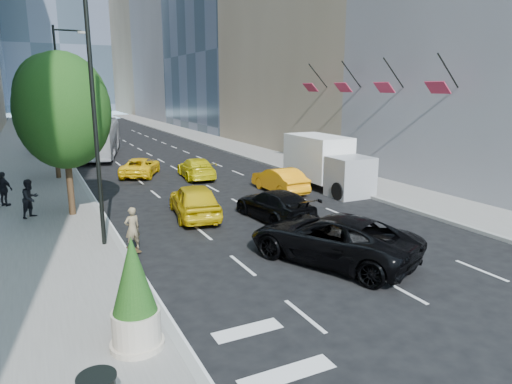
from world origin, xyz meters
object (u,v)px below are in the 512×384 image
black_sedan_lincoln (332,238)px  black_sedan_mercedes (275,205)px  planter_shrub (134,295)px  city_bus (99,138)px  skateboarder (132,231)px  box_truck (326,162)px

black_sedan_lincoln → black_sedan_mercedes: (0.70, 5.44, -0.14)m
black_sedan_mercedes → planter_shrub: (-8.10, -8.17, 0.72)m
black_sedan_lincoln → planter_shrub: bearing=-4.7°
city_bus → skateboarder: bearing=-82.0°
black_sedan_lincoln → black_sedan_mercedes: 5.49m
box_truck → planter_shrub: 19.02m
black_sedan_lincoln → city_bus: size_ratio=0.51×
black_sedan_mercedes → city_bus: size_ratio=0.41×
black_sedan_lincoln → skateboarder: bearing=-58.2°
box_truck → planter_shrub: box_truck is taller
city_bus → planter_shrub: size_ratio=4.39×
skateboarder → black_sedan_mercedes: size_ratio=0.33×
box_truck → skateboarder: bearing=-154.4°
black_sedan_lincoln → box_truck: size_ratio=0.93×
skateboarder → box_truck: bearing=-169.1°
skateboarder → planter_shrub: (-1.30, -6.73, 0.62)m
black_sedan_lincoln → city_bus: city_bus is taller
city_bus → planter_shrub: 32.84m
black_sedan_mercedes → planter_shrub: planter_shrub is taller
skateboarder → black_sedan_mercedes: (6.80, 1.44, -0.11)m
skateboarder → black_sedan_mercedes: bearing=177.7°
skateboarder → planter_shrub: bearing=64.8°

